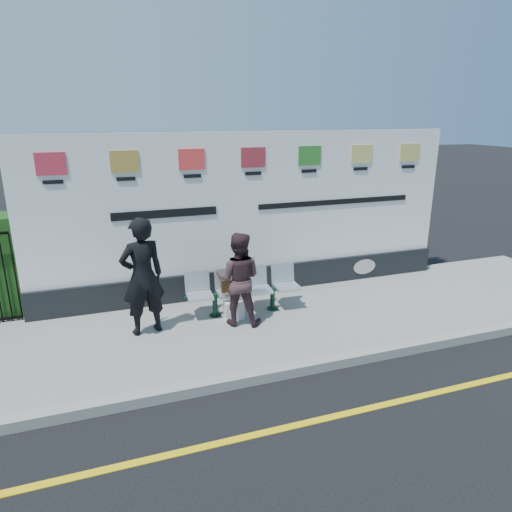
{
  "coord_description": "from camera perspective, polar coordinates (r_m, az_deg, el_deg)",
  "views": [
    {
      "loc": [
        -2.14,
        -4.0,
        3.41
      ],
      "look_at": [
        0.12,
        2.52,
        1.25
      ],
      "focal_mm": 32.0,
      "sensor_mm": 36.0,
      "label": 1
    }
  ],
  "objects": [
    {
      "name": "ground",
      "position": [
        5.67,
        7.67,
        -19.73
      ],
      "size": [
        80.0,
        80.0,
        0.0
      ],
      "primitive_type": "plane",
      "color": "black"
    },
    {
      "name": "handbag_brown",
      "position": [
        7.7,
        -3.34,
        -3.67
      ],
      "size": [
        0.28,
        0.14,
        0.22
      ],
      "primitive_type": "cube",
      "rotation": [
        0.0,
        0.0,
        -0.06
      ],
      "color": "black",
      "rests_on": "bench"
    },
    {
      "name": "yellow_line",
      "position": [
        5.67,
        7.67,
        -19.69
      ],
      "size": [
        14.0,
        0.1,
        0.01
      ],
      "primitive_type": "cube",
      "color": "yellow",
      "rests_on": "ground"
    },
    {
      "name": "pavement",
      "position": [
        7.62,
        -0.81,
        -8.71
      ],
      "size": [
        14.0,
        3.0,
        0.12
      ],
      "primitive_type": "cube",
      "color": "gray",
      "rests_on": "ground"
    },
    {
      "name": "bench",
      "position": [
        7.88,
        -1.48,
        -5.65
      ],
      "size": [
        1.98,
        0.63,
        0.42
      ],
      "primitive_type": null,
      "rotation": [
        0.0,
        0.0,
        -0.06
      ],
      "color": "silver",
      "rests_on": "pavement"
    },
    {
      "name": "carrier_bag_white",
      "position": [
        7.67,
        -2.78,
        -6.76
      ],
      "size": [
        0.31,
        0.19,
        0.31
      ],
      "primitive_type": "cube",
      "color": "white",
      "rests_on": "pavement"
    },
    {
      "name": "woman_right",
      "position": [
        7.29,
        -2.22,
        -2.89
      ],
      "size": [
        0.92,
        0.83,
        1.53
      ],
      "primitive_type": "imported",
      "rotation": [
        0.0,
        0.0,
        2.72
      ],
      "color": "#3C272B",
      "rests_on": "pavement"
    },
    {
      "name": "woman_left",
      "position": [
        7.14,
        -14.01,
        -2.51
      ],
      "size": [
        0.76,
        0.59,
        1.85
      ],
      "primitive_type": "imported",
      "rotation": [
        0.0,
        0.0,
        3.38
      ],
      "color": "black",
      "rests_on": "pavement"
    },
    {
      "name": "kerb",
      "position": [
        6.38,
        3.57,
        -14.21
      ],
      "size": [
        14.0,
        0.18,
        0.14
      ],
      "primitive_type": "cube",
      "color": "gray",
      "rests_on": "ground"
    },
    {
      "name": "billboard",
      "position": [
        8.52,
        -0.52,
        3.86
      ],
      "size": [
        8.0,
        0.3,
        3.0
      ],
      "color": "black",
      "rests_on": "pavement"
    }
  ]
}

